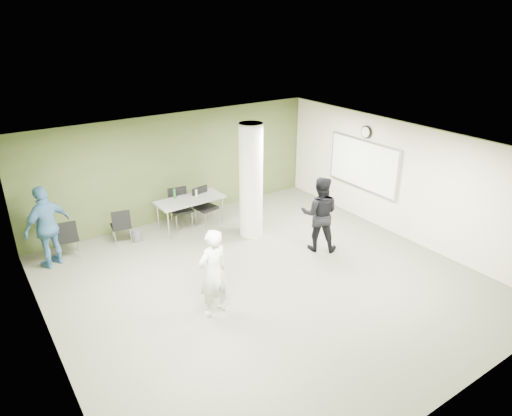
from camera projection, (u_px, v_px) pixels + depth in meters
floor at (265, 282)px, 9.36m from camera, size 8.00×8.00×0.00m
ceiling at (266, 150)px, 8.25m from camera, size 8.00×8.00×0.00m
wall_back at (176, 167)px, 11.84m from camera, size 8.00×2.80×0.02m
wall_left at (45, 285)px, 6.73m from camera, size 0.02×8.00×2.80m
wall_right_cream at (402, 181)px, 10.87m from camera, size 0.02×8.00×2.80m
column at (251, 181)px, 10.84m from camera, size 0.56×0.56×2.80m
whiteboard at (363, 165)px, 11.70m from camera, size 0.05×2.30×1.30m
wall_clock at (366, 132)px, 11.36m from camera, size 0.06×0.32×0.32m
folding_table at (190, 201)px, 11.42m from camera, size 1.72×0.79×1.06m
wastebasket at (137, 235)px, 11.01m from camera, size 0.25×0.25×0.29m
chair_back_left at (67, 236)px, 10.09m from camera, size 0.53×0.53×0.93m
chair_back_right at (121, 224)px, 10.72m from camera, size 0.51×0.51×0.89m
chair_table_left at (180, 205)px, 11.59m from camera, size 0.56×0.56×1.02m
chair_table_right at (204, 203)px, 11.73m from camera, size 0.58×0.58×0.99m
woman_white at (213, 273)px, 8.08m from camera, size 0.67×0.50×1.69m
man_black at (320, 214)px, 10.35m from camera, size 1.09×1.07×1.77m
man_blue at (47, 227)px, 9.66m from camera, size 1.16×0.85×1.83m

